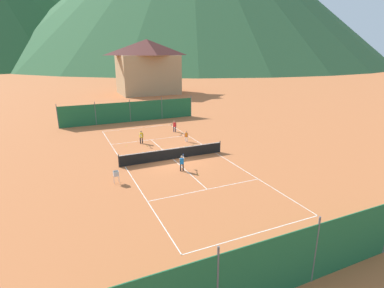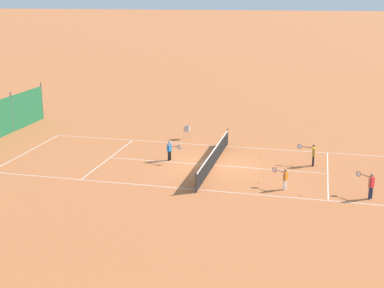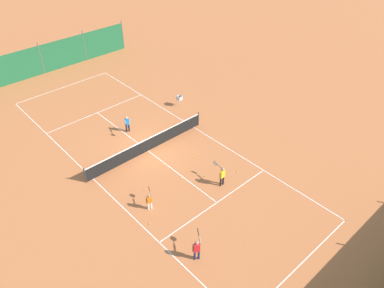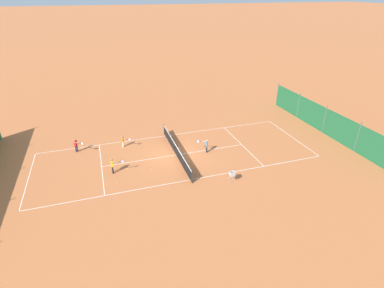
% 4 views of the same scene
% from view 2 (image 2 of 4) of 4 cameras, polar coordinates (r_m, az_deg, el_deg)
% --- Properties ---
extents(ground_plane, '(600.00, 600.00, 0.00)m').
position_cam_2_polar(ground_plane, '(30.89, 2.34, -2.28)').
color(ground_plane, '#BC6638').
extents(court_line_markings, '(8.25, 23.85, 0.01)m').
position_cam_2_polar(court_line_markings, '(30.89, 2.34, -2.28)').
color(court_line_markings, white).
rests_on(court_line_markings, ground).
extents(tennis_net, '(9.18, 0.08, 1.06)m').
position_cam_2_polar(tennis_net, '(30.74, 2.35, -1.40)').
color(tennis_net, '#2D2D2D').
rests_on(tennis_net, ground).
extents(player_far_baseline, '(0.66, 0.96, 1.23)m').
position_cam_2_polar(player_far_baseline, '(31.56, -2.37, -0.53)').
color(player_far_baseline, black).
rests_on(player_far_baseline, ground).
extents(player_near_service, '(0.89, 0.86, 1.29)m').
position_cam_2_polar(player_near_service, '(27.10, 18.51, -4.05)').
color(player_near_service, '#23284C').
rests_on(player_near_service, ground).
extents(player_far_service, '(0.68, 0.84, 1.09)m').
position_cam_2_polar(player_far_service, '(27.34, 9.84, -3.51)').
color(player_far_service, white).
rests_on(player_far_service, ground).
extents(player_near_baseline, '(0.46, 1.05, 1.30)m').
position_cam_2_polar(player_near_baseline, '(31.34, 12.77, -0.95)').
color(player_near_baseline, black).
rests_on(player_near_baseline, ground).
extents(tennis_ball_mid_court, '(0.07, 0.07, 0.07)m').
position_cam_2_polar(tennis_ball_mid_court, '(31.43, -4.97, -1.95)').
color(tennis_ball_mid_court, '#CCE033').
rests_on(tennis_ball_mid_court, ground).
extents(tennis_ball_far_corner, '(0.07, 0.07, 0.07)m').
position_cam_2_polar(tennis_ball_far_corner, '(28.24, 7.18, -4.08)').
color(tennis_ball_far_corner, '#CCE033').
rests_on(tennis_ball_far_corner, ground).
extents(tennis_ball_by_net_right, '(0.07, 0.07, 0.07)m').
position_cam_2_polar(tennis_ball_by_net_right, '(32.14, 7.40, -1.62)').
color(tennis_ball_by_net_right, '#CCE033').
rests_on(tennis_ball_by_net_right, ground).
extents(tennis_ball_near_corner, '(0.07, 0.07, 0.07)m').
position_cam_2_polar(tennis_ball_near_corner, '(30.44, 0.60, -2.48)').
color(tennis_ball_near_corner, '#CCE033').
rests_on(tennis_ball_near_corner, ground).
extents(tennis_ball_alley_right, '(0.07, 0.07, 0.07)m').
position_cam_2_polar(tennis_ball_alley_right, '(30.28, 8.84, -2.77)').
color(tennis_ball_alley_right, '#CCE033').
rests_on(tennis_ball_alley_right, ground).
extents(tennis_ball_service_box, '(0.07, 0.07, 0.07)m').
position_cam_2_polar(tennis_ball_service_box, '(31.37, 10.60, -2.20)').
color(tennis_ball_service_box, '#CCE033').
rests_on(tennis_ball_service_box, ground).
extents(tennis_ball_by_net_left, '(0.07, 0.07, 0.07)m').
position_cam_2_polar(tennis_ball_by_net_left, '(26.83, 11.57, -5.37)').
color(tennis_ball_by_net_left, '#CCE033').
rests_on(tennis_ball_by_net_left, ground).
extents(tennis_ball_alley_left, '(0.07, 0.07, 0.07)m').
position_cam_2_polar(tennis_ball_alley_left, '(33.02, 12.52, -1.39)').
color(tennis_ball_alley_left, '#CCE033').
rests_on(tennis_ball_alley_left, ground).
extents(ball_hopper, '(0.36, 0.36, 0.89)m').
position_cam_2_polar(ball_hopper, '(36.28, -0.54, 1.55)').
color(ball_hopper, '#B7B7BC').
rests_on(ball_hopper, ground).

